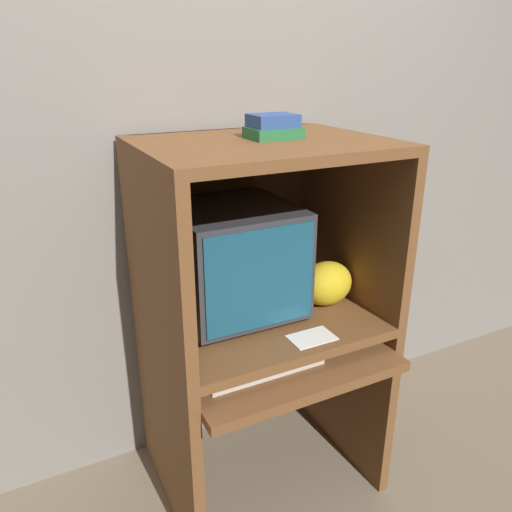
# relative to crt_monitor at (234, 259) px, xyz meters

# --- Properties ---
(wall_back) EXTENTS (6.00, 0.06, 2.60)m
(wall_back) POSITION_rel_crt_monitor_xyz_m (0.08, 0.33, 0.32)
(wall_back) COLOR gray
(wall_back) RESTS_ON ground_plane
(desk_base) EXTENTS (0.83, 0.74, 0.67)m
(desk_base) POSITION_rel_crt_monitor_xyz_m (0.08, -0.11, -0.56)
(desk_base) COLOR brown
(desk_base) RESTS_ON ground_plane
(desk_monitor_shelf) EXTENTS (0.83, 0.66, 0.09)m
(desk_monitor_shelf) POSITION_rel_crt_monitor_xyz_m (0.08, -0.07, -0.24)
(desk_monitor_shelf) COLOR brown
(desk_monitor_shelf) RESTS_ON desk_base
(hutch_upper) EXTENTS (0.83, 0.66, 0.64)m
(hutch_upper) POSITION_rel_crt_monitor_xyz_m (0.08, -0.03, 0.20)
(hutch_upper) COLOR brown
(hutch_upper) RESTS_ON desk_monitor_shelf
(crt_monitor) EXTENTS (0.43, 0.45, 0.41)m
(crt_monitor) POSITION_rel_crt_monitor_xyz_m (0.00, 0.00, 0.00)
(crt_monitor) COLOR #333338
(crt_monitor) RESTS_ON desk_monitor_shelf
(keyboard) EXTENTS (0.42, 0.15, 0.03)m
(keyboard) POSITION_rel_crt_monitor_xyz_m (-0.02, -0.27, -0.29)
(keyboard) COLOR beige
(keyboard) RESTS_ON desk_base
(mouse) EXTENTS (0.07, 0.05, 0.03)m
(mouse) POSITION_rel_crt_monitor_xyz_m (0.26, -0.25, -0.29)
(mouse) COLOR #28282B
(mouse) RESTS_ON desk_base
(snack_bag) EXTENTS (0.21, 0.16, 0.17)m
(snack_bag) POSITION_rel_crt_monitor_xyz_m (0.34, -0.11, -0.12)
(snack_bag) COLOR gold
(snack_bag) RESTS_ON desk_monitor_shelf
(book_stack) EXTENTS (0.17, 0.13, 0.08)m
(book_stack) POSITION_rel_crt_monitor_xyz_m (0.13, -0.05, 0.47)
(book_stack) COLOR #236638
(book_stack) RESTS_ON hutch_upper
(paper_card) EXTENTS (0.16, 0.10, 0.00)m
(paper_card) POSITION_rel_crt_monitor_xyz_m (0.15, -0.31, -0.21)
(paper_card) COLOR white
(paper_card) RESTS_ON desk_monitor_shelf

